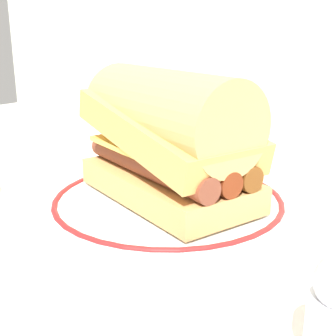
{
  "coord_description": "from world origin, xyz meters",
  "views": [
    {
      "loc": [
        0.25,
        -0.3,
        0.18
      ],
      "look_at": [
        -0.03,
        0.03,
        0.04
      ],
      "focal_mm": 49.23,
      "sensor_mm": 36.0,
      "label": 1
    }
  ],
  "objects": [
    {
      "name": "ground_plane",
      "position": [
        0.0,
        0.0,
        0.0
      ],
      "size": [
        1.5,
        1.5,
        0.0
      ],
      "primitive_type": "plane",
      "color": "silver"
    },
    {
      "name": "plate",
      "position": [
        -0.03,
        0.03,
        0.01
      ],
      "size": [
        0.25,
        0.25,
        0.01
      ],
      "color": "white",
      "rests_on": "ground_plane"
    },
    {
      "name": "sausage_sandwich",
      "position": [
        -0.03,
        0.03,
        0.08
      ],
      "size": [
        0.21,
        0.14,
        0.13
      ],
      "rotation": [
        0.0,
        0.0,
        -0.24
      ],
      "color": "tan",
      "rests_on": "plate"
    }
  ]
}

